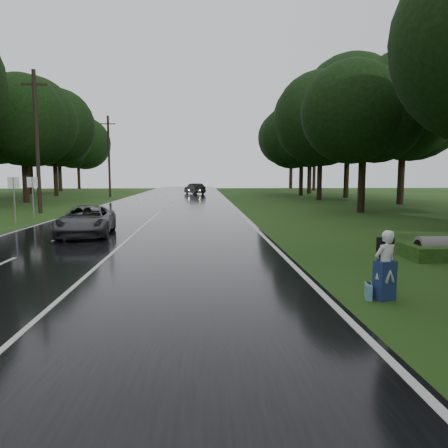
# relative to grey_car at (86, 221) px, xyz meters

# --- Properties ---
(ground) EXTENTS (160.00, 160.00, 0.00)m
(ground) POSITION_rel_grey_car_xyz_m (2.07, -8.46, -0.70)
(ground) COLOR #234314
(ground) RESTS_ON ground
(road) EXTENTS (12.00, 140.00, 0.04)m
(road) POSITION_rel_grey_car_xyz_m (2.07, 11.54, -0.68)
(road) COLOR black
(road) RESTS_ON ground
(lane_center) EXTENTS (0.12, 140.00, 0.01)m
(lane_center) POSITION_rel_grey_car_xyz_m (2.07, 11.54, -0.66)
(lane_center) COLOR silver
(lane_center) RESTS_ON road
(grey_car) EXTENTS (2.64, 4.94, 1.32)m
(grey_car) POSITION_rel_grey_car_xyz_m (0.00, 0.00, 0.00)
(grey_car) COLOR #46484A
(grey_car) RESTS_ON road
(far_car) EXTENTS (3.22, 4.83, 1.51)m
(far_car) POSITION_rel_grey_car_xyz_m (4.17, 42.33, 0.09)
(far_car) COLOR black
(far_car) RESTS_ON road
(hitchhiker) EXTENTS (0.65, 0.63, 1.53)m
(hitchhiker) POSITION_rel_grey_car_xyz_m (9.14, -10.30, 0.01)
(hitchhiker) COLOR silver
(hitchhiker) RESTS_ON ground
(suitcase) EXTENTS (0.26, 0.48, 0.33)m
(suitcase) POSITION_rel_grey_car_xyz_m (8.82, -10.21, -0.54)
(suitcase) COLOR teal
(suitcase) RESTS_ON ground
(culvert) EXTENTS (1.46, 0.73, 0.73)m
(culvert) POSITION_rel_grey_car_xyz_m (12.93, -5.83, -0.70)
(culvert) COLOR slate
(culvert) RESTS_ON ground
(utility_pole_mid) EXTENTS (1.80, 0.28, 10.00)m
(utility_pole_mid) POSITION_rel_grey_car_xyz_m (-6.43, 11.98, -0.70)
(utility_pole_mid) COLOR black
(utility_pole_mid) RESTS_ON ground
(utility_pole_far) EXTENTS (1.80, 0.28, 10.09)m
(utility_pole_far) POSITION_rel_grey_car_xyz_m (-6.43, 35.62, -0.70)
(utility_pole_far) COLOR black
(utility_pole_far) RESTS_ON ground
(road_sign_a) EXTENTS (0.63, 0.10, 2.61)m
(road_sign_a) POSITION_rel_grey_car_xyz_m (-5.13, 4.79, -0.70)
(road_sign_a) COLOR white
(road_sign_a) RESTS_ON ground
(road_sign_b) EXTENTS (0.63, 0.10, 2.61)m
(road_sign_b) POSITION_rel_grey_car_xyz_m (-5.13, 7.40, -0.70)
(road_sign_b) COLOR white
(road_sign_b) RESTS_ON ground
(tree_left_e) EXTENTS (8.96, 8.96, 14.01)m
(tree_left_e) POSITION_rel_grey_car_xyz_m (-12.23, 24.16, -0.70)
(tree_left_e) COLOR black
(tree_left_e) RESTS_ON ground
(tree_left_f) EXTENTS (10.21, 10.21, 15.95)m
(tree_left_f) POSITION_rel_grey_car_xyz_m (-13.88, 37.88, -0.70)
(tree_left_f) COLOR black
(tree_left_f) RESTS_ON ground
(tree_right_d) EXTENTS (8.39, 8.39, 13.12)m
(tree_right_d) POSITION_rel_grey_car_xyz_m (16.83, 11.44, -0.70)
(tree_right_d) COLOR black
(tree_right_d) RESTS_ON ground
(tree_right_e) EXTENTS (9.46, 9.46, 14.78)m
(tree_right_e) POSITION_rel_grey_car_xyz_m (18.08, 27.12, -0.70)
(tree_right_e) COLOR black
(tree_right_e) RESTS_ON ground
(tree_right_f) EXTENTS (8.89, 8.89, 13.89)m
(tree_right_f) POSITION_rel_grey_car_xyz_m (18.50, 37.59, -0.70)
(tree_right_f) COLOR black
(tree_right_f) RESTS_ON ground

